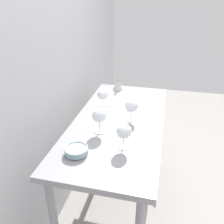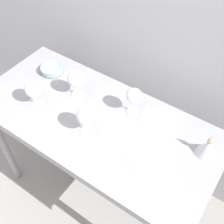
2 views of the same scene
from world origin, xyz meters
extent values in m
plane|color=gray|center=(0.00, 0.00, 0.00)|extent=(6.00, 6.00, 0.00)
cube|color=silver|center=(0.00, 0.49, 1.30)|extent=(3.80, 0.04, 2.60)
cube|color=gray|center=(0.00, 0.00, 0.88)|extent=(1.40, 0.64, 0.04)
cube|color=gray|center=(0.00, -0.33, 0.88)|extent=(1.40, 0.01, 0.05)
cylinder|color=gray|center=(-0.64, -0.26, 0.43)|extent=(0.05, 0.05, 0.86)
cylinder|color=gray|center=(-0.64, 0.26, 0.43)|extent=(0.05, 0.05, 0.86)
cylinder|color=gray|center=(0.64, 0.26, 0.43)|extent=(0.05, 0.05, 0.86)
cylinder|color=white|center=(0.02, -0.09, 0.90)|extent=(0.07, 0.07, 0.00)
cylinder|color=white|center=(0.02, -0.09, 0.94)|extent=(0.01, 0.01, 0.07)
sphere|color=white|center=(0.02, -0.09, 1.02)|extent=(0.10, 0.10, 0.10)
cylinder|color=maroon|center=(0.02, -0.09, 1.00)|extent=(0.07, 0.07, 0.03)
cylinder|color=white|center=(0.15, 0.15, 0.90)|extent=(0.06, 0.06, 0.00)
cylinder|color=white|center=(0.15, 0.15, 0.95)|extent=(0.01, 0.01, 0.09)
sphere|color=white|center=(0.15, 0.15, 1.03)|extent=(0.09, 0.09, 0.09)
cylinder|color=maroon|center=(0.15, 0.15, 1.01)|extent=(0.06, 0.06, 0.02)
cylinder|color=white|center=(-0.33, -0.11, 0.90)|extent=(0.07, 0.07, 0.00)
cylinder|color=white|center=(-0.33, -0.11, 0.94)|extent=(0.01, 0.01, 0.08)
sphere|color=white|center=(-0.33, -0.11, 1.02)|extent=(0.09, 0.09, 0.09)
cylinder|color=maroon|center=(-0.33, -0.11, 1.00)|extent=(0.06, 0.06, 0.03)
cylinder|color=white|center=(-0.19, 0.09, 0.90)|extent=(0.07, 0.07, 0.00)
cylinder|color=white|center=(-0.19, 0.09, 0.95)|extent=(0.01, 0.01, 0.08)
sphere|color=white|center=(-0.19, 0.09, 1.03)|extent=(0.10, 0.10, 0.10)
cylinder|color=maroon|center=(-0.19, 0.09, 1.01)|extent=(0.07, 0.07, 0.03)
cube|color=white|center=(0.37, -0.07, 0.90)|extent=(0.23, 0.25, 0.00)
cube|color=white|center=(0.30, 0.16, 0.90)|extent=(0.24, 0.25, 0.00)
cylinder|color=#4C4C4C|center=(-0.46, 0.15, 0.90)|extent=(0.12, 0.12, 0.01)
cylinder|color=#8CA8B2|center=(-0.46, 0.15, 0.92)|extent=(0.14, 0.14, 0.03)
torus|color=#8CA8B2|center=(-0.46, 0.15, 0.94)|extent=(0.14, 0.14, 0.01)
cone|color=#B6B6B6|center=(0.59, 0.13, 0.95)|extent=(0.10, 0.10, 0.09)
cylinder|color=#C17F4C|center=(0.59, 0.13, 1.00)|extent=(0.02, 0.02, 0.01)
cone|color=#B6B6B6|center=(0.59, 0.13, 1.03)|extent=(0.02, 0.02, 0.04)
camera|label=1|loc=(-1.50, -0.31, 1.76)|focal=37.70mm
camera|label=2|loc=(0.66, -0.79, 2.10)|focal=45.84mm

